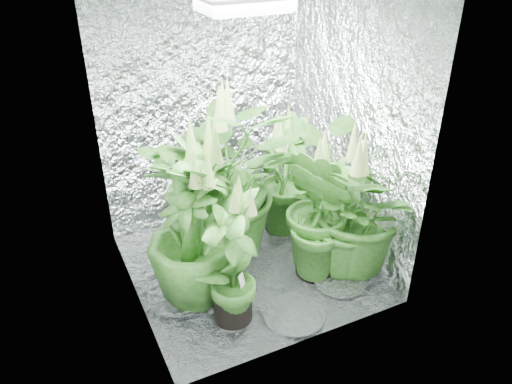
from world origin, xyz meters
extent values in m
plane|color=silver|center=(0.00, 0.00, 0.00)|extent=(1.60, 1.60, 0.00)
cube|color=silver|center=(0.00, 0.80, 1.00)|extent=(1.60, 0.02, 2.00)
cube|color=silver|center=(0.00, -0.80, 1.00)|extent=(1.60, 0.02, 2.00)
cube|color=silver|center=(-0.80, 0.00, 1.00)|extent=(0.02, 1.60, 2.00)
cube|color=silver|center=(0.80, 0.00, 1.00)|extent=(0.02, 1.60, 2.00)
cube|color=gray|center=(0.00, 0.00, 1.83)|extent=(0.50, 0.30, 0.08)
cube|color=white|center=(0.00, 0.00, 1.79)|extent=(0.46, 0.26, 0.01)
cylinder|color=black|center=(-0.06, 0.27, 0.14)|extent=(0.31, 0.31, 0.28)
cylinder|color=#472615|center=(-0.06, 0.27, 0.26)|extent=(0.29, 0.29, 0.03)
imported|color=#1A440E|center=(-0.06, 0.27, 0.64)|extent=(1.42, 1.42, 1.21)
cone|color=#688D48|center=(-0.06, 0.27, 1.18)|extent=(0.10, 0.10, 0.28)
cylinder|color=black|center=(-0.27, 0.10, 0.13)|extent=(0.30, 0.30, 0.27)
cylinder|color=#472615|center=(-0.27, 0.10, 0.25)|extent=(0.27, 0.27, 0.03)
imported|color=#1A440E|center=(-0.27, 0.10, 0.55)|extent=(0.73, 0.73, 1.04)
cone|color=#688D48|center=(-0.27, 0.10, 1.01)|extent=(0.10, 0.10, 0.27)
cylinder|color=black|center=(0.47, 0.36, 0.12)|extent=(0.27, 0.27, 0.24)
cylinder|color=#472615|center=(0.47, 0.36, 0.22)|extent=(0.25, 0.25, 0.03)
imported|color=#1A440E|center=(0.47, 0.36, 0.48)|extent=(0.63, 0.63, 0.91)
cone|color=#688D48|center=(0.47, 0.36, 0.88)|extent=(0.09, 0.09, 0.24)
cylinder|color=black|center=(-0.45, -0.14, 0.12)|extent=(0.28, 0.28, 0.25)
cylinder|color=#472615|center=(-0.45, -0.14, 0.23)|extent=(0.25, 0.25, 0.03)
imported|color=#1A440E|center=(-0.45, -0.14, 0.54)|extent=(0.81, 0.81, 1.02)
cone|color=#688D48|center=(-0.45, -0.14, 0.99)|extent=(0.09, 0.09, 0.25)
cylinder|color=black|center=(0.64, -0.34, 0.12)|extent=(0.27, 0.27, 0.25)
cylinder|color=#472615|center=(0.64, -0.34, 0.23)|extent=(0.25, 0.25, 0.03)
imported|color=#1A440E|center=(0.64, -0.34, 0.54)|extent=(1.12, 1.12, 1.01)
cone|color=#688D48|center=(0.64, -0.34, 0.98)|extent=(0.09, 0.09, 0.25)
cylinder|color=black|center=(-0.30, -0.43, 0.11)|extent=(0.24, 0.24, 0.22)
cylinder|color=#472615|center=(-0.30, -0.43, 0.20)|extent=(0.23, 0.23, 0.03)
imported|color=#1A440E|center=(-0.30, -0.43, 0.48)|extent=(0.60, 0.60, 0.91)
cone|color=#688D48|center=(-0.30, -0.43, 0.89)|extent=(0.08, 0.08, 0.22)
cylinder|color=black|center=(0.42, -0.26, 0.13)|extent=(0.30, 0.30, 0.27)
cylinder|color=#472615|center=(0.42, -0.26, 0.25)|extent=(0.27, 0.27, 0.03)
imported|color=#1A440E|center=(0.42, -0.26, 0.52)|extent=(0.58, 0.58, 0.97)
cone|color=#688D48|center=(0.42, -0.26, 0.94)|extent=(0.10, 0.10, 0.27)
cylinder|color=black|center=(0.64, 0.62, 0.04)|extent=(0.13, 0.13, 0.08)
cylinder|color=black|center=(0.64, 0.62, 0.19)|extent=(0.11, 0.11, 0.10)
cylinder|color=#4C4C51|center=(0.58, 0.63, 0.19)|extent=(0.07, 0.28, 0.29)
torus|color=#4C4C51|center=(0.58, 0.63, 0.19)|extent=(0.07, 0.29, 0.30)
cube|color=white|center=(-0.25, -0.46, 0.30)|extent=(0.06, 0.06, 0.09)
camera|label=1|loc=(-1.21, -2.66, 2.26)|focal=35.00mm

